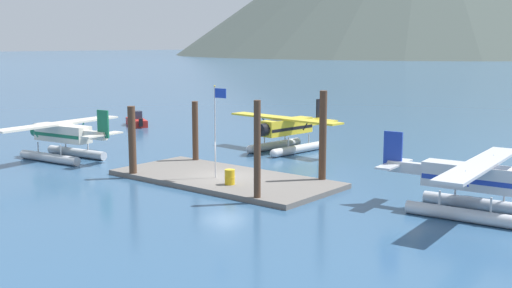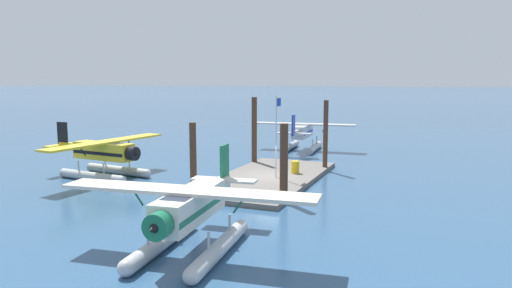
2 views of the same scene
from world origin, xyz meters
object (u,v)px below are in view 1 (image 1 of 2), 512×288
at_px(seaplane_cream_port_aft, 62,138).
at_px(boat_red_open_west, 136,121).
at_px(fuel_drum, 230,177).
at_px(seaplane_yellow_bow_left, 286,131).
at_px(flagpole, 217,120).
at_px(seaplane_silver_stbd_fwd, 474,184).

bearing_deg(seaplane_cream_port_aft, boat_red_open_west, 123.95).
xyz_separation_m(fuel_drum, seaplane_yellow_bow_left, (-5.25, 12.62, 0.84)).
height_order(fuel_drum, seaplane_cream_port_aft, seaplane_cream_port_aft).
distance_m(flagpole, boat_red_open_west, 28.94).
distance_m(fuel_drum, seaplane_yellow_bow_left, 13.69).
height_order(seaplane_silver_stbd_fwd, boat_red_open_west, seaplane_silver_stbd_fwd).
bearing_deg(flagpole, seaplane_yellow_bow_left, 106.57).
relative_size(seaplane_silver_stbd_fwd, boat_red_open_west, 2.38).
bearing_deg(fuel_drum, seaplane_yellow_bow_left, 112.58).
distance_m(seaplane_silver_stbd_fwd, seaplane_cream_port_aft, 28.89).
relative_size(seaplane_yellow_bow_left, boat_red_open_west, 2.38).
distance_m(seaplane_yellow_bow_left, boat_red_open_west, 21.43).
bearing_deg(seaplane_silver_stbd_fwd, fuel_drum, -165.92).
distance_m(flagpole, seaplane_yellow_bow_left, 12.52).
height_order(flagpole, seaplane_silver_stbd_fwd, flagpole).
bearing_deg(seaplane_yellow_bow_left, boat_red_open_west, 172.30).
bearing_deg(seaplane_cream_port_aft, seaplane_silver_stbd_fwd, 7.36).
relative_size(seaplane_silver_stbd_fwd, seaplane_yellow_bow_left, 1.00).
xyz_separation_m(seaplane_silver_stbd_fwd, boat_red_open_west, (-39.38, 12.25, -1.09)).
xyz_separation_m(fuel_drum, seaplane_silver_stbd_fwd, (12.93, 3.24, 0.84)).
distance_m(flagpole, seaplane_cream_port_aft, 14.22).
bearing_deg(flagpole, seaplane_silver_stbd_fwd, 9.41).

